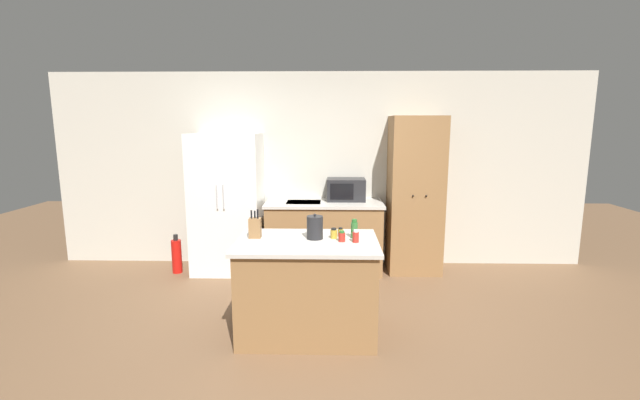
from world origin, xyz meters
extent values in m
plane|color=brown|center=(0.00, 0.00, 0.00)|extent=(14.00, 14.00, 0.00)
cube|color=beige|center=(0.00, 2.33, 1.30)|extent=(7.20, 0.06, 2.60)
cube|color=white|center=(-1.19, 1.96, 0.90)|extent=(0.88, 0.68, 1.80)
cylinder|color=silver|center=(-1.23, 1.60, 1.05)|extent=(0.02, 0.02, 0.30)
cylinder|color=silver|center=(-1.15, 1.60, 1.05)|extent=(0.02, 0.02, 0.30)
cube|color=olive|center=(0.07, 1.98, 0.44)|extent=(1.48, 0.64, 0.89)
cube|color=beige|center=(0.07, 1.98, 0.90)|extent=(1.52, 0.68, 0.03)
cube|color=#9EA0A3|center=(-0.20, 1.98, 0.92)|extent=(0.44, 0.34, 0.01)
cube|color=olive|center=(1.25, 2.01, 1.01)|extent=(0.67, 0.57, 2.02)
sphere|color=black|center=(1.17, 1.72, 1.05)|extent=(0.02, 0.02, 0.02)
sphere|color=black|center=(1.33, 1.72, 1.05)|extent=(0.02, 0.02, 0.02)
cube|color=olive|center=(-0.06, 0.24, 0.42)|extent=(1.21, 0.81, 0.85)
cube|color=beige|center=(-0.06, 0.24, 0.87)|extent=(1.27, 0.87, 0.03)
cube|color=#232326|center=(0.36, 2.11, 1.07)|extent=(0.50, 0.34, 0.29)
cube|color=black|center=(0.30, 1.94, 1.07)|extent=(0.30, 0.01, 0.20)
cube|color=olive|center=(-0.54, 0.33, 0.98)|extent=(0.11, 0.09, 0.18)
cylinder|color=black|center=(-0.57, 0.32, 1.11)|extent=(0.02, 0.02, 0.08)
cylinder|color=black|center=(-0.54, 0.33, 1.10)|extent=(0.02, 0.02, 0.07)
cylinder|color=black|center=(-0.51, 0.32, 1.11)|extent=(0.02, 0.02, 0.09)
cylinder|color=gold|center=(0.18, 0.32, 0.92)|extent=(0.06, 0.06, 0.08)
cylinder|color=black|center=(0.18, 0.32, 0.97)|extent=(0.05, 0.05, 0.02)
cylinder|color=#B2281E|center=(0.25, 0.22, 0.92)|extent=(0.06, 0.06, 0.08)
cylinder|color=#286628|center=(0.25, 0.22, 0.97)|extent=(0.05, 0.05, 0.02)
cylinder|color=#B2281E|center=(0.38, 0.19, 0.93)|extent=(0.06, 0.06, 0.09)
cylinder|color=silver|center=(0.38, 0.19, 0.99)|extent=(0.04, 0.04, 0.02)
cylinder|color=#337033|center=(0.37, 0.34, 0.96)|extent=(0.06, 0.06, 0.14)
cylinder|color=#286628|center=(0.37, 0.34, 1.04)|extent=(0.05, 0.05, 0.03)
cylinder|color=gold|center=(0.25, 0.39, 0.92)|extent=(0.05, 0.05, 0.07)
cylinder|color=black|center=(0.25, 0.39, 0.96)|extent=(0.04, 0.04, 0.02)
cylinder|color=#232326|center=(0.01, 0.30, 0.99)|extent=(0.15, 0.15, 0.21)
sphere|color=#262628|center=(0.01, 0.30, 1.11)|extent=(0.02, 0.02, 0.02)
cylinder|color=red|center=(-1.85, 1.83, 0.22)|extent=(0.13, 0.13, 0.44)
cylinder|color=black|center=(-1.85, 1.83, 0.47)|extent=(0.06, 0.06, 0.08)
camera|label=1|loc=(0.15, -3.48, 1.91)|focal=24.00mm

